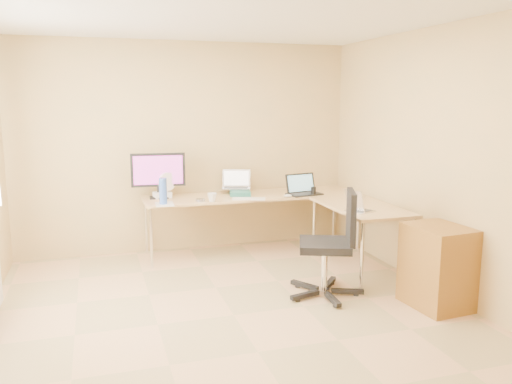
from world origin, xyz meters
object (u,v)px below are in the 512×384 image
object	(u,v)px
laptop_center	(236,180)
laptop_black	(305,184)
desk_main	(252,223)
desk_return	(360,237)
keyboard	(249,199)
water_bottle	(163,191)
office_chair	(325,246)
desk_fan	(167,186)
laptop_return	(360,202)
mug	(212,197)
monitor	(158,176)
cabinet	(437,269)

from	to	relation	value
laptop_center	laptop_black	world-z (taller)	laptop_center
desk_main	desk_return	size ratio (longest dim) A/B	2.04
keyboard	water_bottle	bearing A→B (deg)	-159.55
laptop_black	office_chair	world-z (taller)	office_chair
desk_fan	office_chair	bearing A→B (deg)	-77.02
desk_main	laptop_return	distance (m)	1.59
laptop_center	mug	size ratio (longest dim) A/B	3.29
desk_main	keyboard	size ratio (longest dim) A/B	6.80
laptop_return	office_chair	xyz separation A→B (m)	(-0.56, -0.35, -0.33)
keyboard	mug	bearing A→B (deg)	-159.55
laptop_black	keyboard	world-z (taller)	laptop_black
desk_return	laptop_center	size ratio (longest dim) A/B	3.66
keyboard	monitor	bearing A→B (deg)	178.51
desk_main	office_chair	xyz separation A→B (m)	(0.25, -1.63, 0.14)
keyboard	cabinet	world-z (taller)	cabinet
monitor	office_chair	world-z (taller)	monitor
laptop_center	office_chair	bearing A→B (deg)	-58.88
mug	cabinet	world-z (taller)	mug
desk_return	laptop_black	size ratio (longest dim) A/B	3.19
desk_main	water_bottle	xyz separation A→B (m)	(-1.13, -0.30, 0.52)
desk_fan	desk_main	bearing A→B (deg)	-29.15
desk_fan	laptop_black	bearing A→B (deg)	-33.74
laptop_black	mug	distance (m)	1.20
keyboard	mug	world-z (taller)	mug
water_bottle	office_chair	world-z (taller)	water_bottle
monitor	office_chair	distance (m)	2.28
mug	desk_main	bearing A→B (deg)	27.81
laptop_return	water_bottle	bearing A→B (deg)	42.25
monitor	desk_fan	distance (m)	0.16
laptop_center	office_chair	world-z (taller)	office_chair
laptop_center	mug	distance (m)	0.62
keyboard	laptop_return	bearing A→B (deg)	-26.14
desk_return	office_chair	size ratio (longest dim) A/B	1.23
laptop_center	laptop_return	xyz separation A→B (m)	(0.97, -1.44, -0.07)
desk_main	mug	size ratio (longest dim) A/B	24.51
monitor	cabinet	world-z (taller)	monitor
keyboard	water_bottle	world-z (taller)	water_bottle
monitor	laptop_center	distance (m)	0.98
monitor	desk_main	bearing A→B (deg)	-0.82
water_bottle	desk_return	bearing A→B (deg)	-18.49
cabinet	laptop_black	bearing A→B (deg)	99.14
keyboard	water_bottle	distance (m)	1.01
laptop_return	office_chair	distance (m)	0.74
desk_return	water_bottle	world-z (taller)	water_bottle
water_bottle	cabinet	distance (m)	2.99
desk_fan	desk_return	bearing A→B (deg)	-52.20
laptop_return	office_chair	world-z (taller)	office_chair
laptop_center	water_bottle	distance (m)	1.07
laptop_return	cabinet	world-z (taller)	laptop_return
laptop_center	desk_fan	size ratio (longest dim) A/B	1.25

